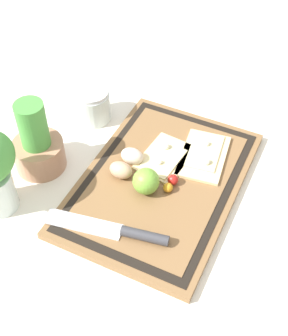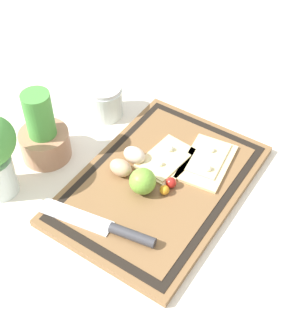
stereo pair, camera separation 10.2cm
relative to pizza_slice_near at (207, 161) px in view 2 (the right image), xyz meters
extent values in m
plane|color=silver|center=(-0.11, 0.06, -0.03)|extent=(6.00, 6.00, 0.00)
cube|color=brown|center=(-0.11, 0.06, -0.02)|extent=(0.49, 0.34, 0.02)
cube|color=black|center=(-0.11, 0.06, -0.01)|extent=(0.46, 0.31, 0.00)
cube|color=brown|center=(-0.11, 0.06, -0.01)|extent=(0.42, 0.28, 0.00)
cube|color=beige|center=(0.00, 0.00, 0.00)|extent=(0.17, 0.12, 0.01)
cube|color=beige|center=(0.01, 0.00, 0.00)|extent=(0.13, 0.09, 0.00)
sphere|color=silver|center=(-0.03, -0.02, 0.01)|extent=(0.02, 0.02, 0.02)
sphere|color=silver|center=(0.03, 0.00, 0.01)|extent=(0.01, 0.01, 0.01)
cube|color=beige|center=(-0.05, 0.08, 0.00)|extent=(0.15, 0.12, 0.01)
cube|color=beige|center=(-0.06, 0.08, 0.00)|extent=(0.12, 0.08, 0.00)
sphere|color=silver|center=(-0.02, 0.09, 0.01)|extent=(0.02, 0.02, 0.02)
sphere|color=silver|center=(-0.08, 0.08, 0.01)|extent=(0.01, 0.01, 0.01)
cube|color=silver|center=(-0.30, 0.16, 0.00)|extent=(0.07, 0.17, 0.00)
cylinder|color=#38383D|center=(-0.27, 0.03, 0.01)|extent=(0.04, 0.10, 0.02)
ellipsoid|color=tan|center=(-0.14, 0.15, 0.01)|extent=(0.04, 0.05, 0.04)
ellipsoid|color=beige|center=(-0.09, 0.15, 0.01)|extent=(0.04, 0.05, 0.04)
sphere|color=#70A838|center=(-0.15, 0.08, 0.02)|extent=(0.06, 0.06, 0.06)
sphere|color=red|center=(-0.11, 0.03, 0.01)|extent=(0.02, 0.02, 0.02)
sphere|color=orange|center=(-0.14, 0.03, 0.01)|extent=(0.02, 0.02, 0.02)
cylinder|color=#AD7A5B|center=(-0.18, 0.35, 0.01)|extent=(0.12, 0.12, 0.07)
cylinder|color=#47933D|center=(-0.18, 0.35, 0.08)|extent=(0.07, 0.07, 0.15)
cylinder|color=silver|center=(0.03, 0.32, 0.01)|extent=(0.09, 0.09, 0.08)
cylinder|color=#D16023|center=(0.03, 0.32, -0.01)|extent=(0.08, 0.08, 0.03)
cylinder|color=silver|center=(0.03, 0.32, 0.06)|extent=(0.09, 0.09, 0.01)
camera|label=1|loc=(-0.76, -0.21, 0.80)|focal=50.00mm
camera|label=2|loc=(-0.71, -0.30, 0.80)|focal=50.00mm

